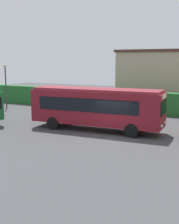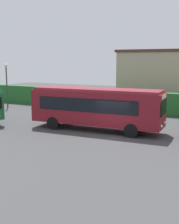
% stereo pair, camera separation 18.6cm
% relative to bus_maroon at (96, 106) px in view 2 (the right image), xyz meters
% --- Properties ---
extents(ground_plane, '(79.57, 79.57, 0.00)m').
position_rel_bus_maroon_xyz_m(ground_plane, '(1.88, -1.14, -1.86)').
color(ground_plane, '#424244').
extents(bus_maroon, '(10.42, 3.08, 3.24)m').
position_rel_bus_maroon_xyz_m(bus_maroon, '(0.00, 0.00, 0.00)').
color(bus_maroon, maroon).
rests_on(bus_maroon, ground_plane).
extents(hedge_row, '(51.79, 1.09, 2.21)m').
position_rel_bus_maroon_xyz_m(hedge_row, '(1.88, 8.99, -0.76)').
color(hedge_row, '#24652A').
rests_on(hedge_row, ground_plane).
extents(depot_building, '(9.85, 6.25, 6.51)m').
position_rel_bus_maroon_xyz_m(depot_building, '(1.40, 14.65, 1.41)').
color(depot_building, tan).
rests_on(depot_building, ground_plane).
extents(lamppost, '(0.36, 0.36, 4.96)m').
position_rel_bus_maroon_xyz_m(lamppost, '(-13.89, 5.26, 1.28)').
color(lamppost, '#38383D').
rests_on(lamppost, ground_plane).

